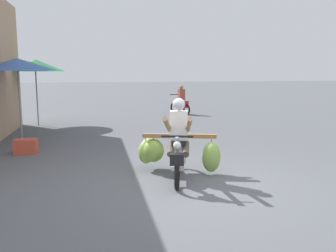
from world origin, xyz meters
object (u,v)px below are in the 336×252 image
(market_umbrella_near_shop, at_px, (35,65))
(market_umbrella_further_along, at_px, (17,64))
(produce_crate, at_px, (26,146))
(motorbike_distant_ahead_left, at_px, (181,102))
(motorbike_main_loaded, at_px, (171,149))

(market_umbrella_near_shop, relative_size, market_umbrella_further_along, 1.02)
(produce_crate, bearing_deg, market_umbrella_near_shop, 94.69)
(produce_crate, bearing_deg, market_umbrella_further_along, 103.44)
(market_umbrella_further_along, height_order, produce_crate, market_umbrella_further_along)
(market_umbrella_near_shop, bearing_deg, produce_crate, -85.31)
(market_umbrella_near_shop, relative_size, produce_crate, 4.49)
(produce_crate, bearing_deg, motorbike_distant_ahead_left, 51.09)
(produce_crate, bearing_deg, motorbike_main_loaded, -38.75)
(motorbike_distant_ahead_left, distance_m, market_umbrella_further_along, 8.41)
(market_umbrella_near_shop, height_order, produce_crate, market_umbrella_near_shop)
(motorbike_main_loaded, distance_m, motorbike_distant_ahead_left, 10.17)
(motorbike_distant_ahead_left, xyz_separation_m, market_umbrella_further_along, (-6.28, -5.32, 1.71))
(motorbike_distant_ahead_left, distance_m, produce_crate, 9.29)
(motorbike_distant_ahead_left, bearing_deg, market_umbrella_further_along, -139.73)
(market_umbrella_further_along, relative_size, produce_crate, 4.39)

